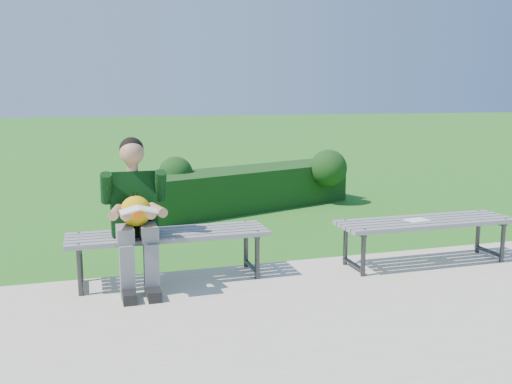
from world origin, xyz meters
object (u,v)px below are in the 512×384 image
hedge (249,186)px  seated_boy (135,210)px  bench_left (169,238)px  paper_sheet (417,220)px  bench_right (426,225)px

hedge → seated_boy: seated_boy is taller
bench_left → paper_sheet: size_ratio=7.39×
bench_left → seated_boy: seated_boy is taller
hedge → paper_sheet: (0.78, -3.31, 0.13)m
bench_right → paper_sheet: size_ratio=7.39×
seated_boy → paper_sheet: (2.73, -0.12, -0.24)m
bench_right → paper_sheet: (-0.10, -0.00, 0.06)m
bench_right → seated_boy: (-2.83, 0.12, 0.30)m
hedge → bench_left: (-1.65, -3.09, 0.07)m
seated_boy → paper_sheet: bearing=-2.5°
seated_boy → bench_left: bearing=18.0°
hedge → seated_boy: size_ratio=2.66×
seated_boy → bench_right: bearing=-2.4°
hedge → bench_right: 3.43m
bench_left → seated_boy: 0.43m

